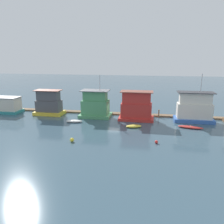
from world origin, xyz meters
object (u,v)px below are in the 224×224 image
dinghy_yellow (134,126)px  dinghy_red (190,127)px  houseboat_yellow (49,104)px  dinghy_white (74,121)px  houseboat_teal (4,105)px  buoy_yellow (72,140)px  buoy_red (156,142)px  mooring_post_far_right (159,114)px  houseboat_green (95,105)px  mooring_post_centre (52,108)px  houseboat_blue (194,109)px  houseboat_red (136,107)px

dinghy_yellow → dinghy_red: size_ratio=0.68×
houseboat_yellow → dinghy_white: (6.96, -4.51, -1.94)m
houseboat_teal → houseboat_yellow: 10.15m
buoy_yellow → buoy_red: bearing=7.2°
mooring_post_far_right → buoy_red: 13.57m
houseboat_green → buoy_yellow: houseboat_green is taller
houseboat_teal → dinghy_white: (17.09, -4.41, -1.39)m
dinghy_yellow → buoy_yellow: buoy_yellow is taller
houseboat_yellow → mooring_post_centre: (-0.11, 1.57, -1.09)m
dinghy_red → mooring_post_centre: bearing=167.9°
mooring_post_far_right → buoy_yellow: (-12.27, -15.02, -0.49)m
dinghy_white → buoy_red: size_ratio=6.80×
houseboat_blue → dinghy_red: bearing=-105.2°
houseboat_green → buoy_red: size_ratio=18.38×
dinghy_yellow → mooring_post_far_right: (4.29, 7.14, 0.55)m
houseboat_teal → dinghy_red: houseboat_teal is taller
houseboat_red → buoy_red: (3.59, -11.21, -2.21)m
houseboat_green → dinghy_red: 17.97m
houseboat_yellow → buoy_yellow: bearing=-53.8°
houseboat_red → dinghy_yellow: (-0.05, -4.80, -2.21)m
dinghy_white → mooring_post_far_right: (15.15, 6.08, 0.55)m
buoy_yellow → houseboat_red: bearing=57.7°
houseboat_yellow → buoy_red: size_ratio=13.19×
dinghy_red → houseboat_red: bearing=159.1°
houseboat_yellow → dinghy_yellow: houseboat_yellow is taller
houseboat_blue → buoy_yellow: (-18.49, -13.52, -2.10)m
houseboat_teal → houseboat_yellow: (10.14, 0.10, 0.55)m
houseboat_green → dinghy_white: houseboat_green is taller
dinghy_red → houseboat_blue: bearing=74.8°
dinghy_yellow → buoy_red: bearing=-60.4°
houseboat_teal → mooring_post_centre: size_ratio=3.24×
houseboat_yellow → dinghy_yellow: 18.77m
mooring_post_centre → dinghy_white: bearing=-40.7°
houseboat_red → houseboat_blue: bearing=4.5°
houseboat_red → dinghy_red: 10.18m
houseboat_yellow → houseboat_blue: 28.33m
houseboat_yellow → mooring_post_far_right: 22.21m
houseboat_yellow → houseboat_green: 9.82m
dinghy_white → mooring_post_centre: size_ratio=1.40×
dinghy_white → houseboat_yellow: bearing=147.1°
houseboat_teal → mooring_post_centre: houseboat_teal is taller
dinghy_yellow → houseboat_green: bearing=145.5°
houseboat_teal → houseboat_green: 19.96m
houseboat_yellow → dinghy_yellow: bearing=-17.3°
houseboat_red → houseboat_blue: houseboat_blue is taller
mooring_post_centre → dinghy_yellow: bearing=-21.7°
dinghy_white → dinghy_red: (20.19, 0.21, -0.04)m
houseboat_blue → houseboat_yellow: bearing=-179.8°
mooring_post_centre → houseboat_blue: bearing=-3.0°
mooring_post_far_right → mooring_post_centre: (-22.22, 0.00, 0.31)m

